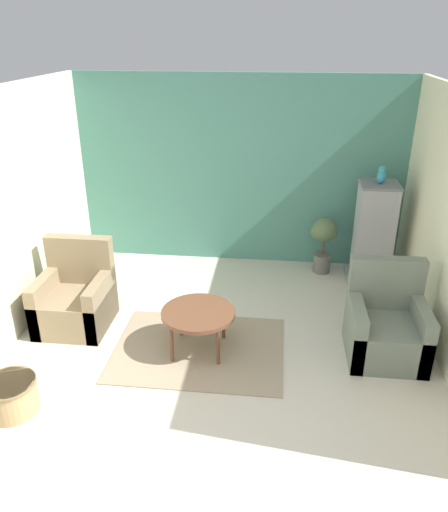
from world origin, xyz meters
TOP-DOWN VIEW (x-y plane):
  - ground_plane at (0.00, 0.00)m, footprint 20.00×20.00m
  - wall_back_accent at (0.00, 3.66)m, footprint 4.35×0.06m
  - wall_left at (-2.15, 1.81)m, footprint 0.06×3.63m
  - area_rug at (-0.21, 1.41)m, footprint 1.69×1.29m
  - coffee_table at (-0.21, 1.41)m, footprint 0.72×0.72m
  - armchair_left at (-1.60, 1.75)m, footprint 0.72×0.73m
  - armchair_right at (1.61, 1.56)m, footprint 0.72×0.73m
  - birdcage at (1.70, 3.13)m, footprint 0.54×0.54m
  - parrot at (1.70, 3.13)m, footprint 0.10×0.18m
  - potted_plant at (1.12, 3.34)m, footprint 0.34×0.31m
  - wicker_basket at (-1.64, 0.37)m, footprint 0.45×0.45m

SIDE VIEW (x-z plane):
  - ground_plane at x=0.00m, z-range 0.00..0.00m
  - area_rug at x=-0.21m, z-range 0.00..0.01m
  - wicker_basket at x=-1.64m, z-range 0.01..0.30m
  - armchair_left at x=-1.60m, z-range -0.17..0.75m
  - armchair_right at x=1.61m, z-range -0.17..0.75m
  - coffee_table at x=-0.21m, z-range 0.18..0.63m
  - potted_plant at x=1.12m, z-range 0.10..0.86m
  - birdcage at x=1.70m, z-range -0.02..1.27m
  - wall_back_accent at x=0.00m, z-range 0.00..2.47m
  - wall_left at x=-2.15m, z-range 0.00..2.47m
  - parrot at x=1.70m, z-range 1.28..1.50m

